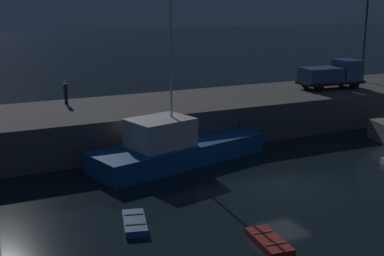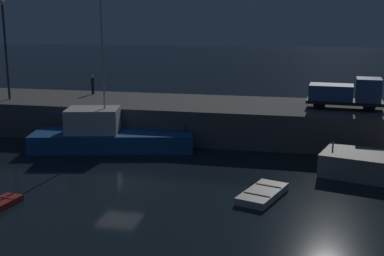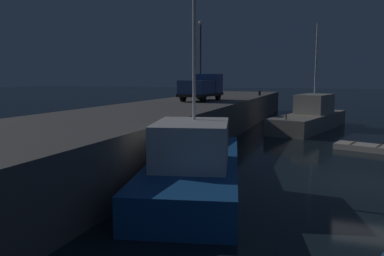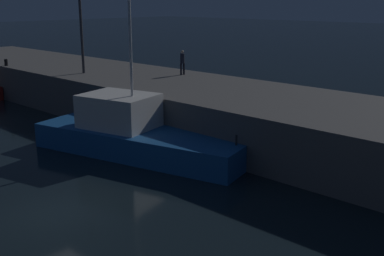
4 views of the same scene
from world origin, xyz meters
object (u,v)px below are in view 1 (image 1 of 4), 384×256
(rowboat_white_mid, at_px, (269,242))
(rowboat_blue_far, at_px, (135,223))
(fishing_trawler_red, at_px, (174,147))
(utility_truck, at_px, (332,74))
(dockworker, at_px, (66,91))
(lamp_post_east, at_px, (365,32))

(rowboat_white_mid, bearing_deg, rowboat_blue_far, 136.49)
(fishing_trawler_red, xyz_separation_m, rowboat_white_mid, (-1.03, -12.46, -0.90))
(fishing_trawler_red, xyz_separation_m, utility_truck, (17.51, 5.55, 2.95))
(rowboat_white_mid, relative_size, dockworker, 1.58)
(rowboat_white_mid, bearing_deg, utility_truck, 44.16)
(rowboat_blue_far, height_order, utility_truck, utility_truck)
(dockworker, bearing_deg, utility_truck, -7.67)
(lamp_post_east, bearing_deg, rowboat_white_mid, -140.05)
(rowboat_blue_far, bearing_deg, rowboat_white_mid, -43.51)
(fishing_trawler_red, relative_size, rowboat_blue_far, 4.49)
(rowboat_white_mid, distance_m, lamp_post_east, 31.95)
(fishing_trawler_red, relative_size, rowboat_white_mid, 4.53)
(rowboat_white_mid, relative_size, utility_truck, 0.47)
(lamp_post_east, xyz_separation_m, utility_truck, (-5.31, -1.97, -3.42))
(fishing_trawler_red, height_order, utility_truck, fishing_trawler_red)
(rowboat_blue_far, bearing_deg, lamp_post_east, 28.79)
(rowboat_white_mid, height_order, utility_truck, utility_truck)
(lamp_post_east, relative_size, dockworker, 4.55)
(rowboat_blue_far, distance_m, utility_truck, 27.13)
(fishing_trawler_red, bearing_deg, dockworker, 119.94)
(rowboat_white_mid, distance_m, dockworker, 21.69)
(rowboat_blue_far, bearing_deg, dockworker, 87.68)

